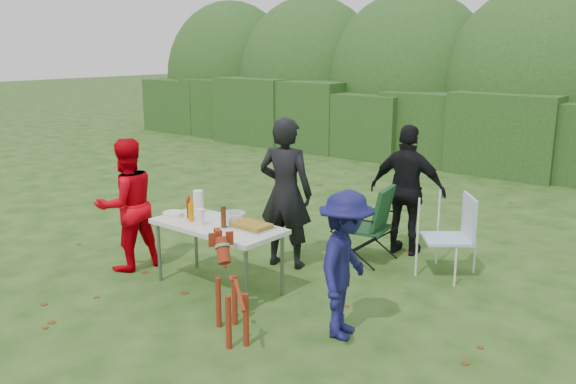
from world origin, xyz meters
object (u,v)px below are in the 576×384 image
Objects in this scene: lawn_chair at (447,235)px; paper_towel_roll at (198,201)px; dog at (231,293)px; mustard_bottle at (191,213)px; person_red_jacket at (127,205)px; person_black_puffy at (407,190)px; person_cook at (286,193)px; child at (345,265)px; beer_bottle at (223,217)px; folding_table at (218,229)px; ketchup_bottle at (189,209)px; camping_chair at (365,223)px.

paper_towel_roll is at bearing -0.82° from lawn_chair.
mustard_bottle reaches higher than dog.
person_red_jacket is 3.48m from person_black_puffy.
person_red_jacket is at bearing 25.21° from person_cook.
child is at bearing 1.37° from mustard_bottle.
beer_bottle is (1.43, 0.19, 0.07)m from person_red_jacket.
beer_bottle is at bearing -8.40° from dog.
lawn_chair is at bearing 45.15° from mustard_bottle.
folding_table is 1.32m from person_red_jacket.
mustard_bottle is (0.99, 0.13, 0.05)m from person_red_jacket.
mustard_bottle is (-1.33, -2.46, 0.00)m from person_black_puffy.
ketchup_bottle is at bearing 113.20° from person_red_jacket.
folding_table is 1.93m from camping_chair.
person_cook reaches higher than dog.
mustard_bottle reaches higher than folding_table.
ketchup_bottle is at bearing 4.00° from lawn_chair.
camping_chair reaches higher than beer_bottle.
beer_bottle is 0.70m from paper_towel_roll.
person_cook is 1.19m from ketchup_bottle.
lawn_chair is 4.03× the size of beer_bottle.
child is 2.25m from paper_towel_roll.
person_cook reaches higher than ketchup_bottle.
camping_chair is (0.78, 1.75, -0.20)m from folding_table.
ketchup_bottle is (-1.19, -1.79, 0.36)m from camping_chair.
child is 1.07m from dog.
folding_table is at bearing 54.22° from camping_chair.
lawn_chair is 2.92m from paper_towel_roll.
beer_bottle is at bearing 107.76° from person_red_jacket.
beer_bottle is at bearing 59.32° from person_black_puffy.
dog is (-0.10, -3.09, -0.41)m from person_black_puffy.
camping_chair is at bearing -149.32° from person_cook.
lawn_chair is (3.06, 2.21, -0.31)m from person_red_jacket.
paper_towel_roll is at bearing -0.03° from dog.
person_cook is 1.15× the size of person_red_jacket.
mustard_bottle is (-0.42, -1.13, -0.07)m from person_cook.
camping_chair reaches higher than ketchup_bottle.
dog is at bearing 87.62° from person_red_jacket.
ketchup_bottle reaches higher than folding_table.
camping_chair is 2.18m from ketchup_bottle.
dog is at bearing 112.69° from child.
lawn_chair is (0.85, 2.70, 0.05)m from dog.
beer_bottle is at bearing 12.55° from lawn_chair.
beer_bottle reaches higher than mustard_bottle.
ketchup_bottle is at bearing 71.83° from child.
child is 5.77× the size of beer_bottle.
person_black_puffy is at bearing 66.39° from folding_table.
child reaches higher than folding_table.
camping_chair reaches higher than mustard_bottle.
folding_table is 0.23m from beer_bottle.
ketchup_bottle is 0.26m from paper_towel_roll.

